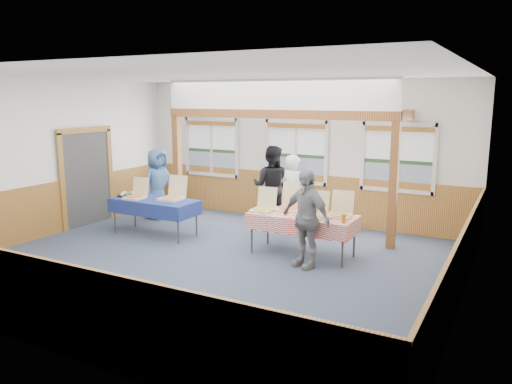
# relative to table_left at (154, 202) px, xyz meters

# --- Properties ---
(floor) EXTENTS (8.00, 8.00, 0.00)m
(floor) POSITION_rel_table_left_xyz_m (2.05, -0.90, -0.70)
(floor) COLOR #2C3348
(floor) RESTS_ON ground
(ceiling) EXTENTS (8.00, 8.00, 0.00)m
(ceiling) POSITION_rel_table_left_xyz_m (2.05, -0.90, 2.50)
(ceiling) COLOR white
(ceiling) RESTS_ON wall_back
(wall_back) EXTENTS (8.00, 0.00, 8.00)m
(wall_back) POSITION_rel_table_left_xyz_m (2.05, 2.60, 0.90)
(wall_back) COLOR silver
(wall_back) RESTS_ON floor
(wall_front) EXTENTS (8.00, 0.00, 8.00)m
(wall_front) POSITION_rel_table_left_xyz_m (2.05, -4.40, 0.90)
(wall_front) COLOR silver
(wall_front) RESTS_ON floor
(wall_left) EXTENTS (0.00, 8.00, 8.00)m
(wall_left) POSITION_rel_table_left_xyz_m (-1.95, -0.90, 0.90)
(wall_left) COLOR silver
(wall_left) RESTS_ON floor
(wall_right) EXTENTS (0.00, 8.00, 8.00)m
(wall_right) POSITION_rel_table_left_xyz_m (6.05, -0.90, 0.90)
(wall_right) COLOR silver
(wall_right) RESTS_ON floor
(wainscot_back) EXTENTS (7.98, 0.05, 1.10)m
(wainscot_back) POSITION_rel_table_left_xyz_m (2.05, 2.58, -0.15)
(wainscot_back) COLOR brown
(wainscot_back) RESTS_ON floor
(wainscot_front) EXTENTS (7.98, 0.05, 1.10)m
(wainscot_front) POSITION_rel_table_left_xyz_m (2.05, -4.37, -0.15)
(wainscot_front) COLOR brown
(wainscot_front) RESTS_ON floor
(wainscot_left) EXTENTS (0.05, 6.98, 1.10)m
(wainscot_left) POSITION_rel_table_left_xyz_m (-1.93, -0.90, -0.15)
(wainscot_left) COLOR brown
(wainscot_left) RESTS_ON floor
(wainscot_right) EXTENTS (0.05, 6.98, 1.10)m
(wainscot_right) POSITION_rel_table_left_xyz_m (6.02, -0.90, -0.15)
(wainscot_right) COLOR brown
(wainscot_right) RESTS_ON floor
(cased_opening) EXTENTS (0.06, 1.30, 2.10)m
(cased_opening) POSITION_rel_table_left_xyz_m (-1.91, 0.00, 0.35)
(cased_opening) COLOR #343434
(cased_opening) RESTS_ON wall_left
(window_left) EXTENTS (1.56, 0.10, 1.46)m
(window_left) POSITION_rel_table_left_xyz_m (-0.25, 2.56, 0.98)
(window_left) COLOR silver
(window_left) RESTS_ON wall_back
(window_mid) EXTENTS (1.56, 0.10, 1.46)m
(window_mid) POSITION_rel_table_left_xyz_m (2.05, 2.56, 0.98)
(window_mid) COLOR silver
(window_mid) RESTS_ON wall_back
(window_right) EXTENTS (1.56, 0.10, 1.46)m
(window_right) POSITION_rel_table_left_xyz_m (4.35, 2.56, 0.98)
(window_right) COLOR silver
(window_right) RESTS_ON wall_back
(post_left) EXTENTS (0.15, 0.15, 2.40)m
(post_left) POSITION_rel_table_left_xyz_m (-0.45, 1.40, 0.50)
(post_left) COLOR #612F15
(post_left) RESTS_ON floor
(post_right) EXTENTS (0.15, 0.15, 2.40)m
(post_right) POSITION_rel_table_left_xyz_m (4.55, 1.40, 0.50)
(post_right) COLOR #612F15
(post_right) RESTS_ON floor
(cross_beam) EXTENTS (5.15, 0.18, 0.18)m
(cross_beam) POSITION_rel_table_left_xyz_m (2.05, 1.40, 1.79)
(cross_beam) COLOR #612F15
(cross_beam) RESTS_ON post_left
(table_left) EXTENTS (1.91, 1.02, 0.76)m
(table_left) POSITION_rel_table_left_xyz_m (0.00, 0.00, 0.00)
(table_left) COLOR #343434
(table_left) RESTS_ON floor
(table_right) EXTENTS (2.06, 1.28, 0.76)m
(table_right) POSITION_rel_table_left_xyz_m (3.23, 0.22, 0.00)
(table_right) COLOR #343434
(table_right) RESTS_ON floor
(pizza_box_a) EXTENTS (0.42, 0.50, 0.42)m
(pizza_box_a) POSITION_rel_table_left_xyz_m (-0.40, -0.11, 0.12)
(pizza_box_a) COLOR #D1B88B
(pizza_box_a) RESTS_ON table_left
(pizza_box_b) EXTENTS (0.48, 0.56, 0.47)m
(pizza_box_b) POSITION_rel_table_left_xyz_m (0.35, 0.16, 0.13)
(pizza_box_b) COLOR #D1B88B
(pizza_box_b) RESTS_ON table_left
(pizza_box_c) EXTENTS (0.41, 0.49, 0.42)m
(pizza_box_c) POSITION_rel_table_left_xyz_m (2.47, 0.12, 0.12)
(pizza_box_c) COLOR #D1B88B
(pizza_box_c) RESTS_ON table_right
(pizza_box_d) EXTENTS (0.47, 0.56, 0.47)m
(pizza_box_d) POSITION_rel_table_left_xyz_m (2.87, 0.41, 0.13)
(pizza_box_d) COLOR #D1B88B
(pizza_box_d) RESTS_ON table_right
(pizza_box_e) EXTENTS (0.41, 0.50, 0.44)m
(pizza_box_e) POSITION_rel_table_left_xyz_m (3.48, 0.14, 0.12)
(pizza_box_e) COLOR #D1B88B
(pizza_box_e) RESTS_ON table_right
(pizza_box_f) EXTENTS (0.44, 0.52, 0.44)m
(pizza_box_f) POSITION_rel_table_left_xyz_m (3.87, 0.36, 0.12)
(pizza_box_f) COLOR #D1B88B
(pizza_box_f) RESTS_ON table_right
(veggie_tray) EXTENTS (0.39, 0.39, 0.09)m
(veggie_tray) POSITION_rel_table_left_xyz_m (-0.75, 0.00, 0.09)
(veggie_tray) COLOR black
(veggie_tray) RESTS_ON table_left
(drink_glass) EXTENTS (0.07, 0.07, 0.15)m
(drink_glass) POSITION_rel_table_left_xyz_m (4.08, -0.03, 0.13)
(drink_glass) COLOR #A96B1C
(drink_glass) RESTS_ON table_right
(woman_white) EXTENTS (0.72, 0.59, 1.69)m
(woman_white) POSITION_rel_table_left_xyz_m (2.51, 1.39, 0.14)
(woman_white) COLOR silver
(woman_white) RESTS_ON floor
(woman_black) EXTENTS (0.98, 0.82, 1.80)m
(woman_black) POSITION_rel_table_left_xyz_m (1.81, 1.81, 0.20)
(woman_black) COLOR black
(woman_black) RESTS_ON floor
(man_blue) EXTENTS (0.63, 0.87, 1.65)m
(man_blue) POSITION_rel_table_left_xyz_m (-0.89, 1.20, 0.13)
(man_blue) COLOR #3C6597
(man_blue) RESTS_ON floor
(person_grey) EXTENTS (1.07, 0.71, 1.68)m
(person_grey) POSITION_rel_table_left_xyz_m (3.51, -0.33, 0.14)
(person_grey) COLOR gray
(person_grey) RESTS_ON floor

